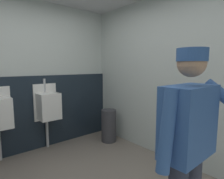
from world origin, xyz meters
TOP-DOWN VIEW (x-y plane):
  - wall_back at (0.00, 1.75)m, footprint 3.95×0.12m
  - wall_right at (1.74, 0.00)m, footprint 0.12×3.97m
  - wainscot_band_back at (0.00, 1.67)m, footprint 3.35×0.03m
  - urinal_right at (0.37, 1.53)m, footprint 0.40×0.34m
  - person at (0.47, -0.95)m, footprint 0.69×0.60m
  - trash_bin at (1.38, 1.09)m, footprint 0.29×0.29m

SIDE VIEW (x-z plane):
  - trash_bin at x=1.38m, z-range 0.00..0.63m
  - wainscot_band_back at x=0.00m, z-range 0.00..1.29m
  - urinal_right at x=0.37m, z-range 0.16..1.40m
  - person at x=0.47m, z-range 0.13..1.72m
  - wall_back at x=0.00m, z-range 0.00..2.56m
  - wall_right at x=1.74m, z-range 0.00..2.56m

